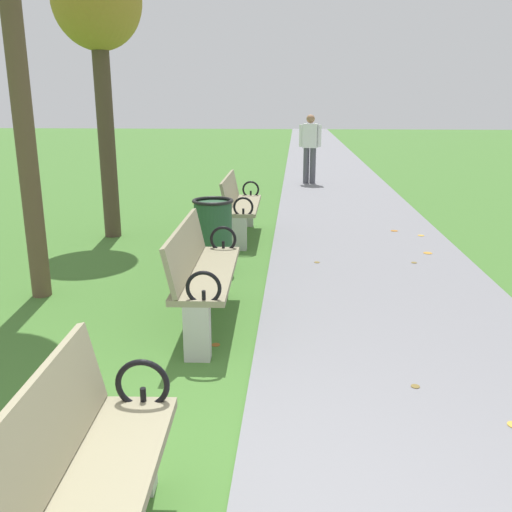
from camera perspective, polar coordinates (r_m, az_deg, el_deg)
name	(u,v)px	position (r m, az deg, el deg)	size (l,w,h in m)	color
paved_walkway	(323,159)	(19.84, 6.92, 9.93)	(2.50, 44.00, 0.02)	slate
park_bench_2	(202,271)	(4.90, -5.54, -1.58)	(0.52, 1.61, 0.90)	gray
park_bench_3	(240,205)	(8.08, -1.69, 5.31)	(0.50, 1.61, 0.90)	gray
tree_2	(97,10)	(8.39, -16.01, 23.14)	(1.20, 1.20, 3.91)	#4C3D2D
pedestrian_walking	(310,145)	(13.51, 5.58, 11.28)	(0.52, 0.28, 1.62)	#4C4C56
trash_bin	(213,234)	(6.53, -4.40, 2.25)	(0.48, 0.48, 0.84)	#234C2D
scattered_leaves	(363,306)	(5.48, 10.96, -5.09)	(4.14, 10.61, 0.02)	#93511E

